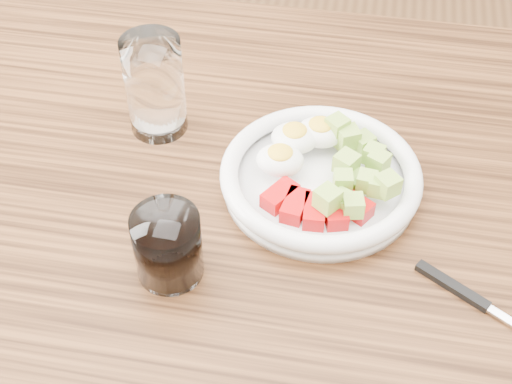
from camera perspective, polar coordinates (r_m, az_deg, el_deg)
dining_table at (r=0.90m, az=0.51°, el=-6.31°), size 1.50×0.90×0.77m
bowl at (r=0.84m, az=5.17°, el=1.47°), size 0.24×0.24×0.06m
fork at (r=0.78m, az=16.94°, el=-8.14°), size 0.16×0.10×0.01m
water_glass at (r=0.90m, az=-8.11°, el=8.40°), size 0.07×0.07×0.13m
coffee_glass at (r=0.75m, az=-7.07°, el=-4.32°), size 0.07×0.07×0.08m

